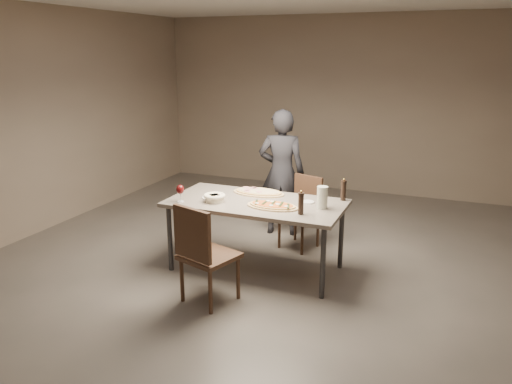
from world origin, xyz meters
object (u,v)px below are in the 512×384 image
at_px(dining_table, 256,207).
at_px(pepper_mill_left, 343,190).
at_px(carafe, 322,197).
at_px(chair_far, 303,208).
at_px(zucchini_pizza, 273,206).
at_px(chair_near, 202,250).
at_px(ham_pizza, 258,192).
at_px(bread_basket, 215,197).
at_px(diner, 282,173).

distance_m(dining_table, pepper_mill_left, 0.92).
bearing_deg(carafe, chair_far, 118.41).
distance_m(zucchini_pizza, chair_near, 0.89).
relative_size(ham_pizza, chair_far, 0.69).
xyz_separation_m(bread_basket, chair_near, (0.23, -0.72, -0.27)).
bearing_deg(chair_far, bread_basket, 74.36).
relative_size(ham_pizza, carafe, 2.59).
bearing_deg(carafe, dining_table, -177.55).
distance_m(bread_basket, carafe, 1.10).
relative_size(chair_near, diner, 0.60).
height_order(dining_table, bread_basket, bread_basket).
height_order(dining_table, zucchini_pizza, zucchini_pizza).
distance_m(zucchini_pizza, carafe, 0.49).
bearing_deg(chair_near, carafe, 64.60).
height_order(pepper_mill_left, chair_near, pepper_mill_left).
bearing_deg(zucchini_pizza, bread_basket, -179.17).
xyz_separation_m(ham_pizza, carafe, (0.77, -0.25, 0.10)).
height_order(dining_table, pepper_mill_left, pepper_mill_left).
bearing_deg(ham_pizza, diner, 86.80).
distance_m(chair_near, diner, 2.03).
bearing_deg(bread_basket, carafe, 10.46).
bearing_deg(pepper_mill_left, bread_basket, -155.52).
distance_m(chair_near, chair_far, 1.76).
xyz_separation_m(ham_pizza, diner, (-0.04, 0.85, 0.02)).
relative_size(dining_table, bread_basket, 8.00).
bearing_deg(pepper_mill_left, chair_far, 141.50).
bearing_deg(diner, dining_table, 83.85).
height_order(ham_pizza, chair_near, chair_near).
height_order(chair_far, diner, diner).
relative_size(carafe, chair_near, 0.23).
bearing_deg(bread_basket, chair_far, 56.97).
distance_m(bread_basket, pepper_mill_left, 1.33).
relative_size(chair_far, diner, 0.53).
xyz_separation_m(pepper_mill_left, chair_near, (-0.97, -1.26, -0.33)).
distance_m(dining_table, ham_pizza, 0.30).
height_order(zucchini_pizza, chair_far, chair_far).
relative_size(ham_pizza, pepper_mill_left, 2.47).
distance_m(dining_table, chair_far, 0.89).
height_order(ham_pizza, carafe, carafe).
bearing_deg(ham_pizza, zucchini_pizza, -57.81).
distance_m(zucchini_pizza, chair_far, 0.99).
height_order(dining_table, diner, diner).
distance_m(ham_pizza, diner, 0.85).
relative_size(ham_pizza, chair_near, 0.61).
relative_size(zucchini_pizza, ham_pizza, 0.91).
bearing_deg(bread_basket, dining_table, 23.52).
xyz_separation_m(pepper_mill_left, diner, (-0.94, 0.75, -0.07)).
xyz_separation_m(ham_pizza, bread_basket, (-0.30, -0.45, 0.03)).
relative_size(ham_pizza, diner, 0.37).
relative_size(dining_table, pepper_mill_left, 7.73).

